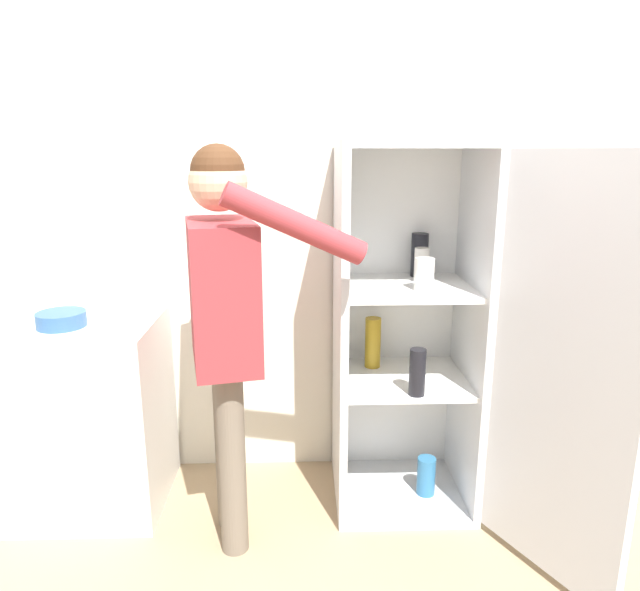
% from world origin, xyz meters
% --- Properties ---
extents(ground_plane, '(12.00, 12.00, 0.00)m').
position_xyz_m(ground_plane, '(0.00, 0.00, 0.00)').
color(ground_plane, tan).
extents(wall_back, '(7.00, 0.06, 2.55)m').
position_xyz_m(wall_back, '(0.00, 0.98, 1.27)').
color(wall_back, silver).
rests_on(wall_back, ground_plane).
extents(refrigerator, '(0.98, 1.16, 1.71)m').
position_xyz_m(refrigerator, '(0.36, 0.55, 0.85)').
color(refrigerator, silver).
rests_on(refrigerator, ground_plane).
extents(person, '(0.74, 0.59, 1.69)m').
position_xyz_m(person, '(-0.55, 0.35, 1.07)').
color(person, '#726656').
rests_on(person, ground_plane).
extents(counter, '(0.70, 0.59, 0.91)m').
position_xyz_m(counter, '(-1.26, 0.63, 0.46)').
color(counter, white).
rests_on(counter, ground_plane).
extents(bowl, '(0.21, 0.21, 0.07)m').
position_xyz_m(bowl, '(-1.30, 0.56, 0.95)').
color(bowl, '#335B8E').
rests_on(bowl, counter).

